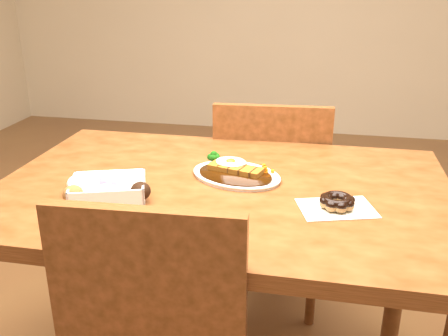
% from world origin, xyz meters
% --- Properties ---
extents(table, '(1.20, 0.80, 0.75)m').
position_xyz_m(table, '(0.00, 0.00, 0.65)').
color(table, '#46260E').
rests_on(table, ground).
extents(chair_far, '(0.45, 0.45, 0.87)m').
position_xyz_m(chair_far, '(0.08, 0.53, 0.48)').
color(chair_far, '#46260E').
rests_on(chair_far, ground).
extents(katsu_curry_plate, '(0.30, 0.26, 0.05)m').
position_xyz_m(katsu_curry_plate, '(0.02, 0.07, 0.76)').
color(katsu_curry_plate, white).
rests_on(katsu_curry_plate, table).
extents(donut_box, '(0.22, 0.19, 0.05)m').
position_xyz_m(donut_box, '(-0.27, -0.14, 0.78)').
color(donut_box, white).
rests_on(donut_box, table).
extents(pon_de_ring, '(0.20, 0.17, 0.03)m').
position_xyz_m(pon_de_ring, '(0.30, -0.09, 0.77)').
color(pon_de_ring, silver).
rests_on(pon_de_ring, table).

